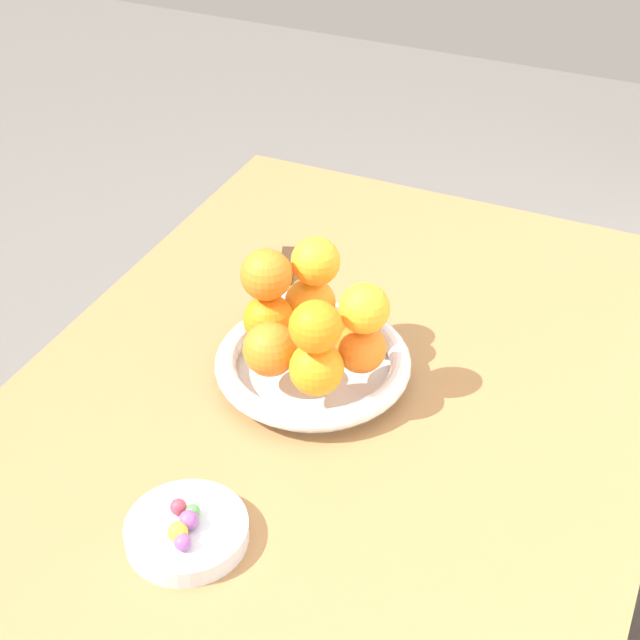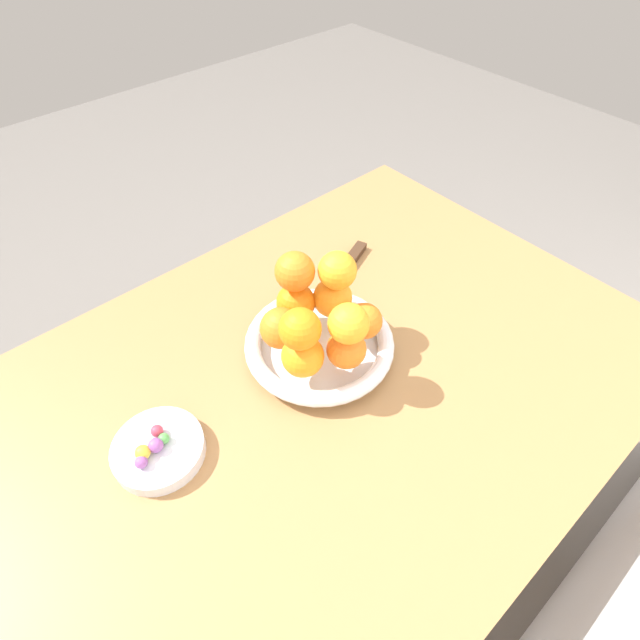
{
  "view_description": "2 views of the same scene",
  "coord_description": "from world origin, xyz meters",
  "px_view_note": "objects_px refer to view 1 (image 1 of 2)",
  "views": [
    {
      "loc": [
        0.8,
        0.35,
        1.51
      ],
      "look_at": [
        -0.01,
        -0.02,
        0.86
      ],
      "focal_mm": 55.0,
      "sensor_mm": 36.0,
      "label": 1
    },
    {
      "loc": [
        0.3,
        0.35,
        1.37
      ],
      "look_at": [
        -0.01,
        -0.01,
        0.86
      ],
      "focal_mm": 28.0,
      "sensor_mm": 36.0,
      "label": 2
    }
  ],
  "objects_px": {
    "candy_dish": "(187,532)",
    "orange_6": "(364,308)",
    "orange_7": "(266,275)",
    "orange_8": "(316,261)",
    "knife": "(283,293)",
    "dining_table": "(329,461)",
    "candy_ball_4": "(178,532)",
    "candy_ball_2": "(183,542)",
    "orange_1": "(310,303)",
    "orange_9": "(315,327)",
    "candy_ball_3": "(178,507)",
    "orange_4": "(316,368)",
    "orange_3": "(270,349)",
    "orange_5": "(361,348)",
    "orange_0": "(360,316)",
    "fruit_bowl": "(313,365)",
    "candy_ball_0": "(189,520)",
    "orange_2": "(269,320)"
  },
  "relations": [
    {
      "from": "candy_dish",
      "to": "orange_6",
      "type": "distance_m",
      "value": 0.31
    },
    {
      "from": "orange_7",
      "to": "orange_8",
      "type": "relative_size",
      "value": 1.03
    },
    {
      "from": "candy_dish",
      "to": "knife",
      "type": "distance_m",
      "value": 0.44
    },
    {
      "from": "dining_table",
      "to": "candy_ball_4",
      "type": "relative_size",
      "value": 53.24
    },
    {
      "from": "candy_ball_2",
      "to": "knife",
      "type": "height_order",
      "value": "candy_ball_2"
    },
    {
      "from": "orange_1",
      "to": "orange_9",
      "type": "distance_m",
      "value": 0.14
    },
    {
      "from": "orange_9",
      "to": "candy_ball_2",
      "type": "height_order",
      "value": "orange_9"
    },
    {
      "from": "orange_7",
      "to": "candy_ball_3",
      "type": "bearing_deg",
      "value": 7.5
    },
    {
      "from": "orange_4",
      "to": "orange_3",
      "type": "bearing_deg",
      "value": -98.37
    },
    {
      "from": "orange_1",
      "to": "orange_5",
      "type": "xyz_separation_m",
      "value": [
        0.06,
        0.09,
        -0.0
      ]
    },
    {
      "from": "orange_0",
      "to": "orange_6",
      "type": "relative_size",
      "value": 0.97
    },
    {
      "from": "orange_7",
      "to": "candy_ball_3",
      "type": "relative_size",
      "value": 3.59
    },
    {
      "from": "fruit_bowl",
      "to": "orange_1",
      "type": "distance_m",
      "value": 0.08
    },
    {
      "from": "dining_table",
      "to": "orange_5",
      "type": "xyz_separation_m",
      "value": [
        -0.04,
        0.02,
        0.16
      ]
    },
    {
      "from": "candy_dish",
      "to": "candy_ball_2",
      "type": "bearing_deg",
      "value": 25.8
    },
    {
      "from": "candy_ball_3",
      "to": "orange_1",
      "type": "bearing_deg",
      "value": -179.56
    },
    {
      "from": "orange_4",
      "to": "knife",
      "type": "height_order",
      "value": "orange_4"
    },
    {
      "from": "orange_7",
      "to": "orange_9",
      "type": "height_order",
      "value": "orange_7"
    },
    {
      "from": "orange_0",
      "to": "orange_9",
      "type": "bearing_deg",
      "value": -1.95
    },
    {
      "from": "orange_8",
      "to": "knife",
      "type": "bearing_deg",
      "value": -135.2
    },
    {
      "from": "dining_table",
      "to": "candy_ball_0",
      "type": "relative_size",
      "value": 54.27
    },
    {
      "from": "orange_4",
      "to": "orange_6",
      "type": "bearing_deg",
      "value": 148.33
    },
    {
      "from": "candy_dish",
      "to": "knife",
      "type": "relative_size",
      "value": 0.5
    },
    {
      "from": "candy_ball_0",
      "to": "knife",
      "type": "bearing_deg",
      "value": -166.27
    },
    {
      "from": "orange_0",
      "to": "candy_ball_4",
      "type": "distance_m",
      "value": 0.37
    },
    {
      "from": "orange_2",
      "to": "orange_9",
      "type": "xyz_separation_m",
      "value": [
        0.07,
        0.09,
        0.06
      ]
    },
    {
      "from": "orange_2",
      "to": "orange_9",
      "type": "height_order",
      "value": "orange_9"
    },
    {
      "from": "candy_ball_2",
      "to": "candy_ball_3",
      "type": "relative_size",
      "value": 0.99
    },
    {
      "from": "orange_0",
      "to": "candy_ball_2",
      "type": "distance_m",
      "value": 0.37
    },
    {
      "from": "orange_0",
      "to": "orange_4",
      "type": "relative_size",
      "value": 0.91
    },
    {
      "from": "orange_2",
      "to": "orange_6",
      "type": "distance_m",
      "value": 0.14
    },
    {
      "from": "orange_1",
      "to": "orange_2",
      "type": "height_order",
      "value": "orange_1"
    },
    {
      "from": "candy_ball_4",
      "to": "candy_ball_0",
      "type": "bearing_deg",
      "value": 173.73
    },
    {
      "from": "candy_ball_2",
      "to": "orange_3",
      "type": "bearing_deg",
      "value": -172.61
    },
    {
      "from": "candy_dish",
      "to": "orange_4",
      "type": "relative_size",
      "value": 1.99
    },
    {
      "from": "orange_2",
      "to": "candy_ball_0",
      "type": "xyz_separation_m",
      "value": [
        0.29,
        0.05,
        -0.04
      ]
    },
    {
      "from": "candy_ball_2",
      "to": "orange_0",
      "type": "bearing_deg",
      "value": 174.77
    },
    {
      "from": "candy_ball_4",
      "to": "orange_2",
      "type": "bearing_deg",
      "value": -170.44
    },
    {
      "from": "orange_8",
      "to": "orange_7",
      "type": "bearing_deg",
      "value": -39.74
    },
    {
      "from": "orange_1",
      "to": "orange_7",
      "type": "relative_size",
      "value": 1.03
    },
    {
      "from": "candy_dish",
      "to": "candy_ball_3",
      "type": "xyz_separation_m",
      "value": [
        -0.01,
        -0.01,
        0.02
      ]
    },
    {
      "from": "candy_dish",
      "to": "orange_1",
      "type": "distance_m",
      "value": 0.34
    },
    {
      "from": "orange_7",
      "to": "orange_8",
      "type": "bearing_deg",
      "value": 140.26
    },
    {
      "from": "orange_4",
      "to": "knife",
      "type": "relative_size",
      "value": 0.25
    },
    {
      "from": "dining_table",
      "to": "orange_8",
      "type": "xyz_separation_m",
      "value": [
        -0.09,
        -0.06,
        0.22
      ]
    },
    {
      "from": "candy_ball_2",
      "to": "orange_2",
      "type": "bearing_deg",
      "value": -168.86
    },
    {
      "from": "orange_1",
      "to": "candy_ball_4",
      "type": "distance_m",
      "value": 0.36
    },
    {
      "from": "orange_0",
      "to": "orange_8",
      "type": "bearing_deg",
      "value": -87.11
    },
    {
      "from": "orange_7",
      "to": "knife",
      "type": "distance_m",
      "value": 0.2
    },
    {
      "from": "orange_7",
      "to": "candy_ball_4",
      "type": "bearing_deg",
      "value": 9.94
    }
  ]
}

